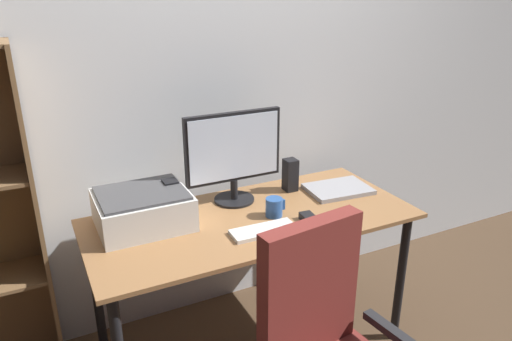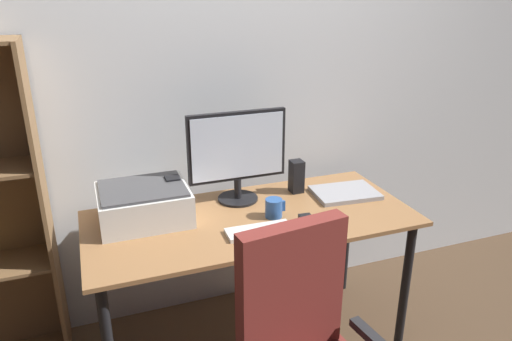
% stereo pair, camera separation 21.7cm
% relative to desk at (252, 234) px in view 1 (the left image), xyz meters
% --- Properties ---
extents(back_wall, '(6.40, 0.10, 2.60)m').
position_rel_desk_xyz_m(back_wall, '(0.00, 0.51, 0.65)').
color(back_wall, silver).
rests_on(back_wall, ground).
extents(desk, '(1.51, 0.68, 0.74)m').
position_rel_desk_xyz_m(desk, '(0.00, 0.00, 0.00)').
color(desk, olive).
rests_on(desk, ground).
extents(monitor, '(0.49, 0.20, 0.45)m').
position_rel_desk_xyz_m(monitor, '(-0.00, 0.20, 0.34)').
color(monitor, black).
rests_on(monitor, desk).
extents(keyboard, '(0.29, 0.12, 0.02)m').
position_rel_desk_xyz_m(keyboard, '(-0.02, -0.16, 0.10)').
color(keyboard, silver).
rests_on(keyboard, desk).
extents(mouse, '(0.06, 0.10, 0.03)m').
position_rel_desk_xyz_m(mouse, '(0.21, -0.16, 0.10)').
color(mouse, black).
rests_on(mouse, desk).
extents(coffee_mug, '(0.09, 0.08, 0.09)m').
position_rel_desk_xyz_m(coffee_mug, '(0.10, -0.04, 0.13)').
color(coffee_mug, '#285193').
rests_on(coffee_mug, desk).
extents(laptop, '(0.34, 0.26, 0.02)m').
position_rel_desk_xyz_m(laptop, '(0.53, 0.07, 0.10)').
color(laptop, '#99999E').
rests_on(laptop, desk).
extents(speaker_left, '(0.06, 0.07, 0.17)m').
position_rel_desk_xyz_m(speaker_left, '(-0.32, 0.19, 0.17)').
color(speaker_left, black).
rests_on(speaker_left, desk).
extents(speaker_right, '(0.06, 0.07, 0.17)m').
position_rel_desk_xyz_m(speaker_right, '(0.32, 0.19, 0.17)').
color(speaker_right, black).
rests_on(speaker_right, desk).
extents(printer, '(0.40, 0.34, 0.16)m').
position_rel_desk_xyz_m(printer, '(-0.47, 0.14, 0.17)').
color(printer, silver).
rests_on(printer, desk).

